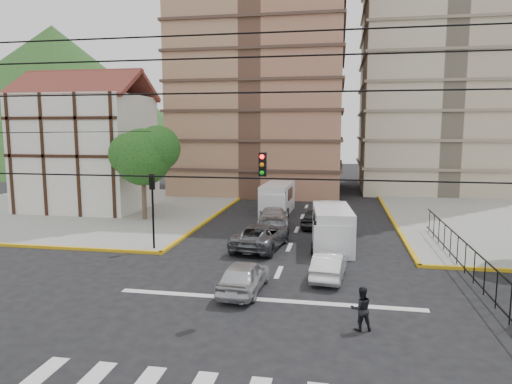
% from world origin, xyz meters
% --- Properties ---
extents(ground, '(160.00, 160.00, 0.00)m').
position_xyz_m(ground, '(0.00, 0.00, 0.00)').
color(ground, black).
rests_on(ground, ground).
extents(sidewalk_nw, '(26.00, 26.00, 0.15)m').
position_xyz_m(sidewalk_nw, '(-20.00, 20.00, 0.07)').
color(sidewalk_nw, gray).
rests_on(sidewalk_nw, ground).
extents(stop_line, '(13.00, 0.40, 0.01)m').
position_xyz_m(stop_line, '(0.00, 1.20, 0.01)').
color(stop_line, silver).
rests_on(stop_line, ground).
extents(tudor_building, '(10.80, 8.05, 12.23)m').
position_xyz_m(tudor_building, '(-19.00, 20.00, 5.25)').
color(tudor_building, silver).
rests_on(tudor_building, ground).
extents(distant_hill, '(70.00, 70.00, 28.00)m').
position_xyz_m(distant_hill, '(-55.00, 70.00, 14.00)').
color(distant_hill, '#1F4717').
rests_on(distant_hill, ground).
extents(park_fence, '(0.10, 22.50, 1.66)m').
position_xyz_m(park_fence, '(9.00, 4.50, 0.00)').
color(park_fence, black).
rests_on(park_fence, ground).
extents(tree_tudor, '(5.39, 4.40, 7.43)m').
position_xyz_m(tree_tudor, '(-11.90, 16.01, 5.22)').
color(tree_tudor, '#473828').
rests_on(tree_tudor, ground).
extents(traffic_light_nw, '(0.28, 0.22, 4.40)m').
position_xyz_m(traffic_light_nw, '(-7.80, 7.80, 3.11)').
color(traffic_light_nw, black).
rests_on(traffic_light_nw, ground).
extents(traffic_light_hanging, '(18.00, 9.12, 0.92)m').
position_xyz_m(traffic_light_hanging, '(0.00, -2.04, 5.90)').
color(traffic_light_hanging, black).
rests_on(traffic_light_hanging, ground).
extents(van_right_lane, '(2.64, 5.64, 2.46)m').
position_xyz_m(van_right_lane, '(2.54, 10.01, 1.20)').
color(van_right_lane, silver).
rests_on(van_right_lane, ground).
extents(van_left_lane, '(2.44, 5.69, 2.52)m').
position_xyz_m(van_left_lane, '(-2.25, 20.97, 1.23)').
color(van_left_lane, silver).
rests_on(van_left_lane, ground).
extents(car_silver_front_left, '(1.91, 4.24, 1.42)m').
position_xyz_m(car_silver_front_left, '(-1.16, 2.03, 0.71)').
color(car_silver_front_left, silver).
rests_on(car_silver_front_left, ground).
extents(car_white_front_right, '(1.76, 4.06, 1.30)m').
position_xyz_m(car_white_front_right, '(2.50, 4.60, 0.65)').
color(car_white_front_right, white).
rests_on(car_white_front_right, ground).
extents(car_grey_mid_left, '(3.23, 5.80, 1.53)m').
position_xyz_m(car_grey_mid_left, '(-1.67, 9.50, 0.77)').
color(car_grey_mid_left, '#575A5E').
rests_on(car_grey_mid_left, ground).
extents(car_silver_rear_left, '(2.73, 5.49, 1.53)m').
position_xyz_m(car_silver_rear_left, '(-1.76, 15.39, 0.77)').
color(car_silver_rear_left, '#B1B1B5').
rests_on(car_silver_rear_left, ground).
extents(car_darkgrey_mid_right, '(2.29, 4.53, 1.48)m').
position_xyz_m(car_darkgrey_mid_right, '(1.33, 16.04, 0.74)').
color(car_darkgrey_mid_right, '#242326').
rests_on(car_darkgrey_mid_right, ground).
extents(car_white_rear_right, '(2.09, 4.26, 1.34)m').
position_xyz_m(car_white_rear_right, '(2.31, 20.75, 0.67)').
color(car_white_rear_right, white).
rests_on(car_white_rear_right, ground).
extents(pedestrian_crosswalk, '(0.90, 0.78, 1.60)m').
position_xyz_m(pedestrian_crosswalk, '(3.74, -1.06, 0.80)').
color(pedestrian_crosswalk, black).
rests_on(pedestrian_crosswalk, ground).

